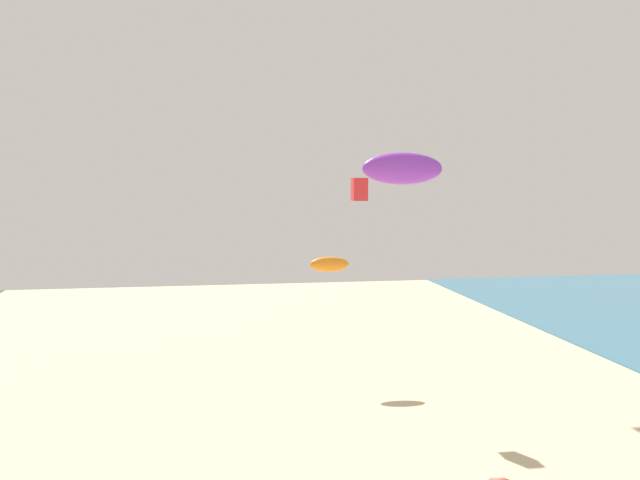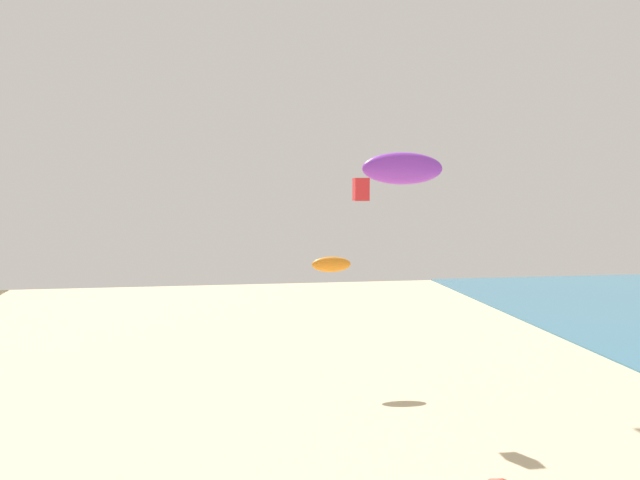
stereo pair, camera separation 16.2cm
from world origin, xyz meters
The scene contains 3 objects.
kite_orange_parafoil centered at (7.32, 28.34, 5.62)m, with size 1.96×0.54×0.76m.
kite_red_box centered at (8.07, 25.02, 9.37)m, with size 0.65×0.65×1.02m.
kite_purple_parafoil_2 centered at (7.29, 15.58, 10.12)m, with size 2.56×0.71×0.99m.
Camera 1 is at (1.23, -5.18, 9.71)m, focal length 38.84 mm.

